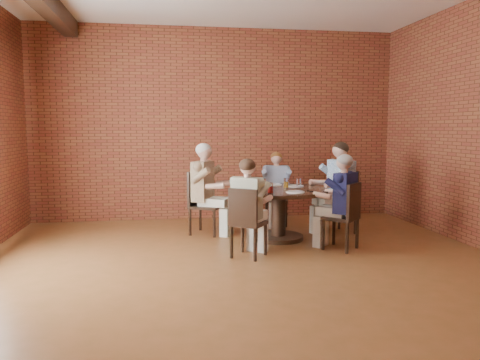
{
  "coord_description": "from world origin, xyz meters",
  "views": [
    {
      "loc": [
        -0.91,
        -4.9,
        1.63
      ],
      "look_at": [
        0.02,
        1.0,
        0.97
      ],
      "focal_mm": 35.0,
      "sensor_mm": 36.0,
      "label": 1
    }
  ],
  "objects": [
    {
      "name": "glass_b",
      "position": [
        0.84,
        1.82,
        0.82
      ],
      "size": [
        0.07,
        0.07,
        0.14
      ],
      "primitive_type": "cylinder",
      "color": "white",
      "rests_on": "dining_table"
    },
    {
      "name": "chair_e",
      "position": [
        1.45,
        0.95,
        0.5
      ],
      "size": [
        0.57,
        0.57,
        0.91
      ],
      "rotation": [
        0.0,
        0.0,
        3.93
      ],
      "color": "black",
      "rests_on": "floor"
    },
    {
      "name": "glass_d",
      "position": [
        0.51,
        1.84,
        0.82
      ],
      "size": [
        0.07,
        0.07,
        0.14
      ],
      "primitive_type": "cylinder",
      "color": "white",
      "rests_on": "dining_table"
    },
    {
      "name": "diner_c",
      "position": [
        -0.31,
        2.21,
        0.7
      ],
      "size": [
        0.88,
        0.82,
        1.4
      ],
      "primitive_type": null,
      "rotation": [
        0.0,
        0.0,
        1.09
      ],
      "color": "brown",
      "rests_on": "floor"
    },
    {
      "name": "chair_b",
      "position": [
        0.91,
        2.75,
        0.48
      ],
      "size": [
        0.44,
        0.44,
        0.88
      ],
      "rotation": [
        0.0,
        0.0,
        -0.2
      ],
      "color": "black",
      "rests_on": "floor"
    },
    {
      "name": "plate_c",
      "position": [
        0.33,
        1.72,
        0.76
      ],
      "size": [
        0.26,
        0.26,
        0.01
      ],
      "primitive_type": "cylinder",
      "color": "white",
      "rests_on": "dining_table"
    },
    {
      "name": "diner_e",
      "position": [
        1.39,
        1.01,
        0.64
      ],
      "size": [
        0.78,
        0.78,
        1.28
      ],
      "primitive_type": null,
      "rotation": [
        0.0,
        0.0,
        3.93
      ],
      "color": "#15173C",
      "rests_on": "floor"
    },
    {
      "name": "glass_c",
      "position": [
        0.48,
        1.89,
        0.82
      ],
      "size": [
        0.07,
        0.07,
        0.14
      ],
      "primitive_type": "cylinder",
      "color": "white",
      "rests_on": "dining_table"
    },
    {
      "name": "glass_e",
      "position": [
        0.4,
        1.65,
        0.82
      ],
      "size": [
        0.07,
        0.07,
        0.14
      ],
      "primitive_type": "cylinder",
      "color": "white",
      "rests_on": "dining_table"
    },
    {
      "name": "chair_d",
      "position": [
        0.06,
        0.77,
        0.49
      ],
      "size": [
        0.54,
        0.54,
        0.89
      ],
      "rotation": [
        0.0,
        0.0,
        2.53
      ],
      "color": "black",
      "rests_on": "floor"
    },
    {
      "name": "plate_b",
      "position": [
        0.72,
        2.13,
        0.76
      ],
      "size": [
        0.26,
        0.26,
        0.01
      ],
      "primitive_type": "cylinder",
      "color": "white",
      "rests_on": "dining_table"
    },
    {
      "name": "chair_c",
      "position": [
        -0.39,
        2.26,
        0.52
      ],
      "size": [
        0.62,
        0.62,
        0.97
      ],
      "rotation": [
        0.0,
        0.0,
        1.09
      ],
      "color": "black",
      "rests_on": "floor"
    },
    {
      "name": "wall_back",
      "position": [
        0.0,
        3.5,
        1.7
      ],
      "size": [
        7.0,
        0.0,
        7.0
      ],
      "primitive_type": "plane",
      "rotation": [
        1.57,
        0.0,
        0.0
      ],
      "color": "brown",
      "rests_on": "ground"
    },
    {
      "name": "diner_a",
      "position": [
        1.7,
        1.98,
        0.71
      ],
      "size": [
        0.84,
        0.75,
        1.41
      ],
      "primitive_type": null,
      "rotation": [
        0.0,
        0.0,
        -1.29
      ],
      "color": "#386692",
      "rests_on": "floor"
    },
    {
      "name": "diner_b",
      "position": [
        0.9,
        2.68,
        0.61
      ],
      "size": [
        0.57,
        0.65,
        1.23
      ],
      "primitive_type": null,
      "rotation": [
        0.0,
        0.0,
        -0.2
      ],
      "color": "gray",
      "rests_on": "floor"
    },
    {
      "name": "floor",
      "position": [
        0.0,
        0.0,
        0.0
      ],
      "size": [
        7.0,
        7.0,
        0.0
      ],
      "primitive_type": "plane",
      "color": "brown",
      "rests_on": "ground"
    },
    {
      "name": "smartphone",
      "position": [
        1.09,
        1.39,
        0.75
      ],
      "size": [
        0.07,
        0.14,
        0.01
      ],
      "primitive_type": "cube",
      "rotation": [
        0.0,
        0.0,
        0.04
      ],
      "color": "black",
      "rests_on": "dining_table"
    },
    {
      "name": "glass_a",
      "position": [
        1.02,
        1.75,
        0.82
      ],
      "size": [
        0.07,
        0.07,
        0.14
      ],
      "primitive_type": "cylinder",
      "color": "white",
      "rests_on": "dining_table"
    },
    {
      "name": "chair_a",
      "position": [
        1.8,
        2.0,
        0.53
      ],
      "size": [
        0.57,
        0.57,
        0.98
      ],
      "rotation": [
        0.0,
        0.0,
        -1.29
      ],
      "color": "black",
      "rests_on": "floor"
    },
    {
      "name": "plate_d",
      "position": [
        0.83,
        1.27,
        0.76
      ],
      "size": [
        0.26,
        0.26,
        0.01
      ],
      "primitive_type": "cylinder",
      "color": "white",
      "rests_on": "dining_table"
    },
    {
      "name": "plate_a",
      "position": [
        1.01,
        1.9,
        0.76
      ],
      "size": [
        0.26,
        0.26,
        0.01
      ],
      "primitive_type": "cylinder",
      "color": "white",
      "rests_on": "dining_table"
    },
    {
      "name": "wall_front",
      "position": [
        0.0,
        -3.5,
        1.7
      ],
      "size": [
        7.0,
        0.0,
        7.0
      ],
      "primitive_type": "plane",
      "rotation": [
        -1.57,
        0.0,
        0.0
      ],
      "color": "brown",
      "rests_on": "ground"
    },
    {
      "name": "diner_d",
      "position": [
        0.1,
        0.83,
        0.62
      ],
      "size": [
        0.73,
        0.76,
        1.25
      ],
      "primitive_type": null,
      "rotation": [
        0.0,
        0.0,
        2.53
      ],
      "color": "#BCA493",
      "rests_on": "floor"
    },
    {
      "name": "glass_f",
      "position": [
        0.48,
        1.27,
        0.82
      ],
      "size": [
        0.07,
        0.07,
        0.14
      ],
      "primitive_type": "cylinder",
      "color": "white",
      "rests_on": "dining_table"
    },
    {
      "name": "dining_table",
      "position": [
        0.7,
        1.69,
        0.53
      ],
      "size": [
        1.46,
        1.46,
        0.75
      ],
      "color": "black",
      "rests_on": "floor"
    }
  ]
}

